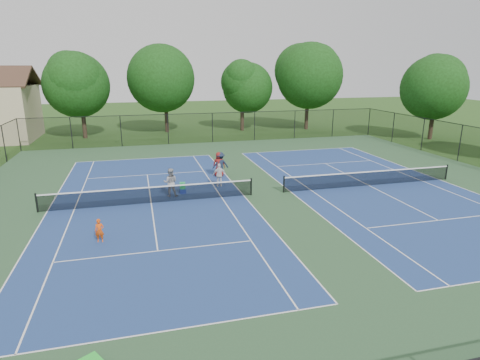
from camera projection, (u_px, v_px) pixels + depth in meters
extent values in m
plane|color=#234716|center=(268.00, 194.00, 24.59)|extent=(140.00, 140.00, 0.00)
cube|color=#2C4E31|center=(268.00, 194.00, 24.59)|extent=(36.00, 36.00, 0.01)
cube|color=navy|center=(151.00, 203.00, 22.90)|extent=(10.97, 23.77, 0.00)
cube|color=white|center=(145.00, 159.00, 33.97)|extent=(10.97, 0.06, 0.00)
cube|color=white|center=(169.00, 331.00, 11.83)|extent=(10.97, 0.06, 0.00)
cube|color=white|center=(47.00, 211.00, 21.57)|extent=(0.06, 23.77, 0.00)
cube|color=white|center=(244.00, 196.00, 24.22)|extent=(0.06, 23.77, 0.00)
cube|color=white|center=(74.00, 209.00, 21.90)|extent=(0.06, 23.77, 0.00)
cube|color=white|center=(222.00, 197.00, 23.89)|extent=(0.06, 23.77, 0.00)
cube|color=white|center=(147.00, 175.00, 28.86)|extent=(8.23, 0.06, 0.00)
cube|color=white|center=(158.00, 251.00, 16.94)|extent=(8.23, 0.06, 0.00)
cube|color=white|center=(151.00, 203.00, 22.90)|extent=(0.06, 12.80, 0.00)
cylinder|color=black|center=(37.00, 203.00, 21.32)|extent=(0.10, 0.10, 1.07)
cylinder|color=black|center=(251.00, 187.00, 24.19)|extent=(0.10, 0.10, 1.07)
cube|color=black|center=(151.00, 195.00, 22.77)|extent=(11.90, 0.01, 0.90)
cube|color=white|center=(150.00, 187.00, 22.64)|extent=(11.90, 0.04, 0.07)
cube|color=navy|center=(369.00, 186.00, 26.27)|extent=(10.97, 23.77, 0.00)
cube|color=white|center=(299.00, 150.00, 37.34)|extent=(10.97, 0.06, 0.00)
cube|color=white|center=(291.00, 192.00, 24.95)|extent=(0.06, 23.77, 0.00)
cube|color=white|center=(440.00, 180.00, 27.60)|extent=(0.06, 23.77, 0.00)
cube|color=white|center=(311.00, 190.00, 25.28)|extent=(0.06, 23.77, 0.00)
cube|color=white|center=(423.00, 181.00, 27.27)|extent=(0.06, 23.77, 0.00)
cube|color=white|center=(325.00, 163.00, 32.23)|extent=(8.23, 0.06, 0.00)
cube|color=white|center=(438.00, 220.00, 20.31)|extent=(8.23, 0.06, 0.00)
cube|color=white|center=(369.00, 185.00, 26.27)|extent=(0.06, 12.80, 0.00)
cylinder|color=black|center=(284.00, 184.00, 24.70)|extent=(0.10, 0.10, 1.07)
cylinder|color=black|center=(446.00, 172.00, 27.57)|extent=(0.10, 0.10, 1.07)
cube|color=black|center=(370.00, 179.00, 26.15)|extent=(11.90, 0.01, 0.90)
cube|color=white|center=(370.00, 172.00, 26.02)|extent=(11.90, 0.04, 0.07)
cylinder|color=black|center=(19.00, 135.00, 36.60)|extent=(0.08, 0.08, 3.00)
cylinder|color=black|center=(71.00, 133.00, 37.69)|extent=(0.08, 0.08, 3.00)
cylinder|color=black|center=(121.00, 131.00, 38.77)|extent=(0.08, 0.08, 3.00)
cylinder|color=black|center=(168.00, 129.00, 39.86)|extent=(0.08, 0.08, 3.00)
cylinder|color=black|center=(212.00, 128.00, 40.95)|extent=(0.08, 0.08, 3.00)
cylinder|color=black|center=(255.00, 126.00, 42.03)|extent=(0.08, 0.08, 3.00)
cylinder|color=black|center=(295.00, 125.00, 43.12)|extent=(0.08, 0.08, 3.00)
cylinder|color=black|center=(333.00, 123.00, 44.20)|extent=(0.08, 0.08, 3.00)
cylinder|color=black|center=(369.00, 122.00, 45.29)|extent=(0.08, 0.08, 3.00)
cylinder|color=black|center=(460.00, 143.00, 32.71)|extent=(0.08, 0.08, 3.00)
cylinder|color=black|center=(423.00, 134.00, 36.90)|extent=(0.08, 0.08, 3.00)
cylinder|color=black|center=(393.00, 128.00, 41.10)|extent=(0.08, 0.08, 3.00)
cylinder|color=black|center=(4.00, 144.00, 32.41)|extent=(0.08, 0.08, 3.00)
cube|color=black|center=(212.00, 128.00, 40.95)|extent=(36.00, 0.01, 3.00)
cube|color=black|center=(212.00, 113.00, 40.54)|extent=(36.00, 0.05, 0.05)
cylinder|color=#2D2116|center=(84.00, 121.00, 43.29)|extent=(0.44, 0.44, 3.78)
sphere|color=black|center=(80.00, 85.00, 42.27)|extent=(6.80, 6.80, 6.80)
sphere|color=black|center=(79.00, 79.00, 42.09)|extent=(5.58, 5.58, 5.58)
sphere|color=black|center=(79.00, 72.00, 41.91)|extent=(4.35, 4.35, 4.35)
cylinder|color=#2D2116|center=(166.00, 115.00, 47.28)|extent=(0.44, 0.44, 4.14)
sphere|color=black|center=(165.00, 78.00, 46.14)|extent=(7.60, 7.60, 7.60)
sphere|color=black|center=(164.00, 73.00, 45.97)|extent=(6.23, 6.23, 6.23)
sphere|color=black|center=(164.00, 67.00, 45.80)|extent=(4.86, 4.86, 4.86)
cylinder|color=#2D2116|center=(242.00, 116.00, 48.61)|extent=(0.44, 0.44, 3.42)
sphere|color=black|center=(242.00, 88.00, 47.70)|extent=(6.00, 6.00, 6.00)
sphere|color=black|center=(242.00, 82.00, 47.51)|extent=(4.92, 4.92, 4.92)
sphere|color=black|center=(242.00, 76.00, 47.31)|extent=(3.84, 3.84, 3.84)
cylinder|color=#2D2116|center=(307.00, 112.00, 49.49)|extent=(0.44, 0.44, 4.32)
sphere|color=black|center=(308.00, 76.00, 48.32)|extent=(7.80, 7.80, 7.80)
sphere|color=black|center=(309.00, 70.00, 48.15)|extent=(6.40, 6.40, 6.40)
sphere|color=black|center=(309.00, 65.00, 47.98)|extent=(4.99, 4.99, 4.99)
cylinder|color=#2D2116|center=(432.00, 122.00, 42.69)|extent=(0.44, 0.44, 3.60)
sphere|color=black|center=(436.00, 88.00, 41.70)|extent=(6.60, 6.60, 6.60)
sphere|color=black|center=(437.00, 81.00, 41.52)|extent=(5.41, 5.41, 5.41)
sphere|color=black|center=(438.00, 74.00, 41.33)|extent=(4.22, 4.22, 4.22)
imported|color=#EA4E0F|center=(99.00, 231.00, 17.71)|extent=(0.41, 0.28, 1.08)
imported|color=#99999B|center=(171.00, 182.00, 23.88)|extent=(0.96, 0.82, 1.74)
imported|color=silver|center=(219.00, 175.00, 25.93)|extent=(0.92, 0.42, 1.53)
imported|color=#192237|center=(220.00, 164.00, 28.28)|extent=(1.14, 0.67, 1.75)
imported|color=maroon|center=(219.00, 164.00, 28.27)|extent=(0.96, 0.72, 1.76)
cube|color=navy|center=(183.00, 191.00, 24.68)|extent=(0.39, 0.31, 0.29)
cube|color=green|center=(182.00, 186.00, 24.58)|extent=(0.36, 0.31, 0.40)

